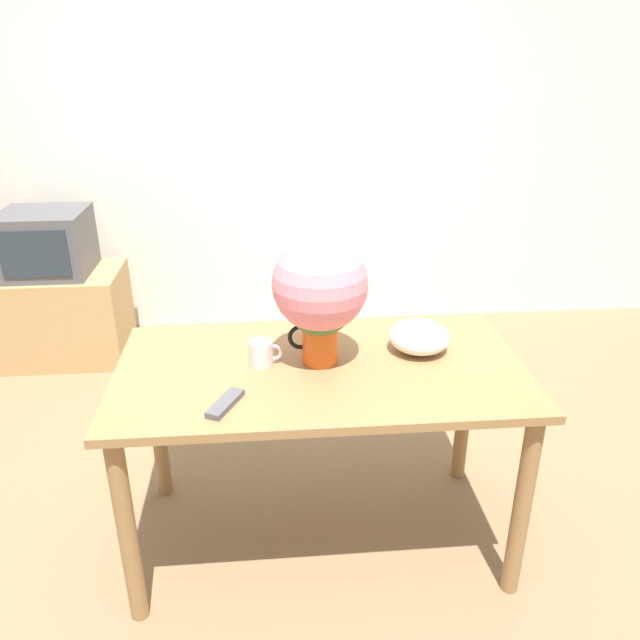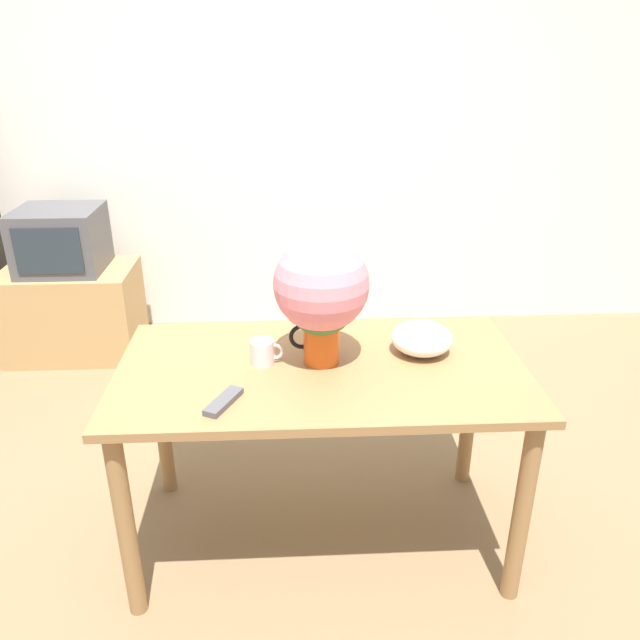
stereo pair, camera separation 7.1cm
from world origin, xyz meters
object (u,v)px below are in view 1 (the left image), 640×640
at_px(flower_vase, 320,292).
at_px(white_bowl, 419,337).
at_px(tv_set, 46,243).
at_px(coffee_mug, 262,353).

relative_size(flower_vase, white_bowl, 2.06).
bearing_deg(tv_set, flower_vase, -48.85).
xyz_separation_m(flower_vase, coffee_mug, (-0.20, -0.00, -0.22)).
xyz_separation_m(coffee_mug, white_bowl, (0.56, 0.05, 0.01)).
height_order(white_bowl, tv_set, tv_set).
xyz_separation_m(white_bowl, tv_set, (-1.78, 1.57, -0.09)).
distance_m(white_bowl, tv_set, 2.38).
bearing_deg(coffee_mug, tv_set, 126.85).
bearing_deg(flower_vase, white_bowl, 8.14).
relative_size(white_bowl, tv_set, 0.47).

